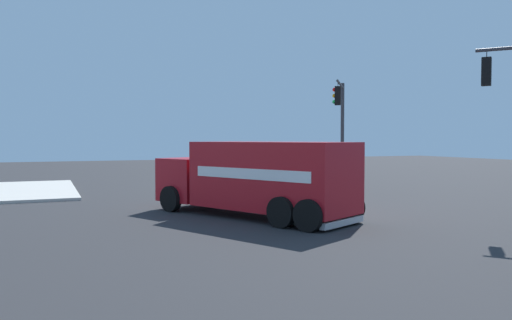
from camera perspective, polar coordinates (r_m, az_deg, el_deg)
name	(u,v)px	position (r m, az deg, el deg)	size (l,w,h in m)	color
ground_plane	(282,212)	(19.51, 2.91, -5.93)	(100.00, 100.00, 0.00)	#2B2B2D
delivery_truck	(256,177)	(18.26, 0.00, -1.97)	(8.31, 5.85, 2.72)	#AD141E
traffic_light_secondary	(341,119)	(28.08, 9.57, 4.56)	(2.96, 2.26, 5.99)	#38383D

